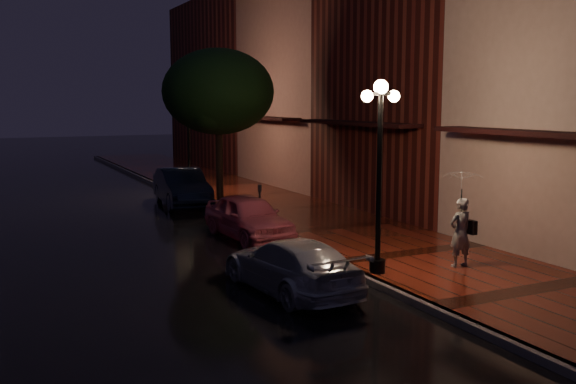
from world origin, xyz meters
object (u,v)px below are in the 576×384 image
streetlamp_near (379,165)px  streetlamp_far (189,135)px  street_tree (219,94)px  silver_car (291,265)px  parking_meter (260,201)px  navy_car (182,187)px  woman_with_umbrella (462,203)px  pink_car (248,217)px

streetlamp_near → streetlamp_far: bearing=90.0°
streetlamp_far → street_tree: street_tree is taller
silver_car → parking_meter: 6.50m
navy_car → streetlamp_near: bearing=-80.4°
streetlamp_near → woman_with_umbrella: 2.28m
silver_car → navy_car: bearing=-100.3°
silver_car → parking_meter: parking_meter is taller
streetlamp_near → pink_car: size_ratio=1.14×
streetlamp_far → navy_car: bearing=-114.9°
street_tree → pink_car: size_ratio=1.53×
street_tree → silver_car: bearing=-102.5°
streetlamp_far → navy_car: streetlamp_far is taller
streetlamp_near → street_tree: size_ratio=0.74×
pink_car → parking_meter: parking_meter is taller
pink_car → streetlamp_near: bearing=-82.9°
navy_car → woman_with_umbrella: size_ratio=1.91×
streetlamp_far → pink_car: size_ratio=1.14×
street_tree → woman_with_umbrella: street_tree is taller
navy_car → silver_car: bearing=-90.9°
woman_with_umbrella → streetlamp_near: bearing=-10.4°
streetlamp_near → street_tree: (0.26, 10.99, 1.64)m
street_tree → woman_with_umbrella: size_ratio=2.55×
silver_car → parking_meter: size_ratio=3.04×
navy_car → parking_meter: size_ratio=3.37×
woman_with_umbrella → navy_car: bearing=-76.0°
streetlamp_near → streetlamp_far: same height
streetlamp_near → parking_meter: streetlamp_near is taller
pink_car → parking_meter: size_ratio=2.93×
streetlamp_far → parking_meter: streetlamp_far is taller
street_tree → pink_car: (-1.21, -5.70, -3.60)m
pink_car → navy_car: (0.00, 6.66, 0.07)m
navy_car → parking_meter: (0.75, -5.78, 0.22)m
streetlamp_far → pink_car: (-0.95, -8.71, -1.96)m
streetlamp_near → parking_meter: 6.39m
street_tree → silver_car: street_tree is taller
streetlamp_near → navy_car: streetlamp_near is taller
streetlamp_near → navy_car: bearing=94.5°
street_tree → streetlamp_near: bearing=-91.3°
streetlamp_near → parking_meter: size_ratio=3.33×
navy_car → woman_with_umbrella: woman_with_umbrella is taller
pink_car → woman_with_umbrella: bearing=-65.3°
streetlamp_near → streetlamp_far: size_ratio=1.00×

